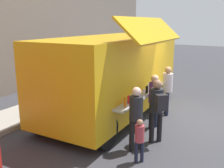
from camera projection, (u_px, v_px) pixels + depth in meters
ground_plane at (187, 119)px, 8.75m from camera, size 60.00×60.00×0.00m
food_truck_main at (114, 72)px, 9.01m from camera, size 6.44×3.38×3.37m
trash_bin at (117, 74)px, 14.01m from camera, size 0.60×0.60×0.91m
customer_front_ordering at (154, 97)px, 7.81m from camera, size 0.34×0.34×1.69m
customer_mid_with_backpack at (157, 105)px, 6.82m from camera, size 0.54×0.55×1.76m
customer_rear_waiting at (136, 113)px, 6.42m from camera, size 0.34×0.34×1.68m
customer_extra_browsing at (167, 86)px, 8.97m from camera, size 0.35×0.35×1.74m
child_near_queue at (140, 137)px, 5.91m from camera, size 0.22×0.22×1.08m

